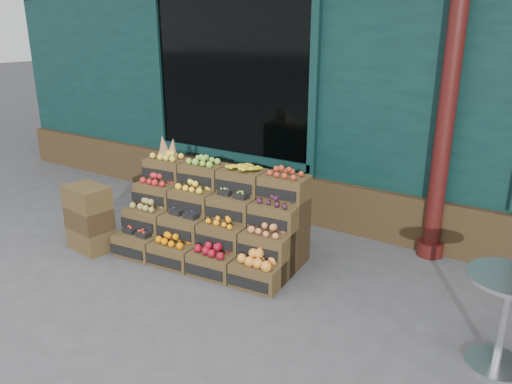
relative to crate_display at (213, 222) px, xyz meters
The scene contains 6 objects.
ground 1.15m from the crate_display, 43.40° to the right, with size 60.00×60.00×0.00m, color #3F3F41.
shop_facade 4.87m from the crate_display, 79.72° to the left, with size 12.00×6.24×4.80m.
crate_display is the anchor object (origin of this frame).
spare_crates 1.41m from the crate_display, 152.17° to the right, with size 0.53×0.40×0.74m.
bistro_table 2.96m from the crate_display, ahead, with size 0.60×0.60×0.75m.
shopkeeper 2.35m from the crate_display, 98.49° to the left, with size 0.80×0.53×2.20m, color #164D1B.
Camera 1 is at (2.40, -3.16, 2.43)m, focal length 35.00 mm.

